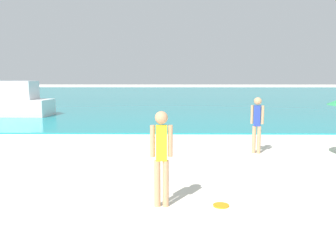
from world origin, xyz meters
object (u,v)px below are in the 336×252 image
object	(u,v)px
person_standing	(161,153)
boat_near	(4,104)
frisbee	(221,205)
person_distant	(257,122)

from	to	relation	value
person_standing	boat_near	xyz separation A→B (m)	(-9.72, 14.22, -0.23)
person_standing	frisbee	world-z (taller)	person_standing
person_standing	frisbee	bearing A→B (deg)	-1.67
frisbee	boat_near	size ratio (longest dim) A/B	0.05
person_distant	boat_near	distance (m)	15.86
person_standing	person_distant	bearing A→B (deg)	55.28
person_standing	boat_near	bearing A→B (deg)	121.53
person_standing	person_distant	distance (m)	5.27
boat_near	person_standing	bearing A→B (deg)	128.46
frisbee	boat_near	xyz separation A→B (m)	(-10.81, 14.20, 0.75)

